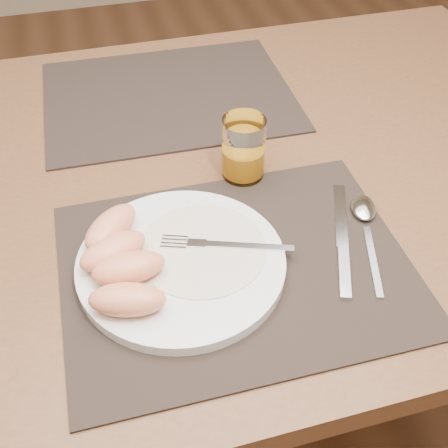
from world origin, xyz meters
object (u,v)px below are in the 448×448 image
(knife, at_px, (343,247))
(placemat_far, at_px, (169,96))
(placemat_near, at_px, (236,267))
(plate, at_px, (181,263))
(table, at_px, (203,206))
(spoon, at_px, (365,215))
(juice_glass, at_px, (243,151))
(fork, at_px, (215,245))

(knife, bearing_deg, placemat_far, 108.38)
(placemat_near, distance_m, placemat_far, 0.44)
(plate, relative_size, knife, 1.29)
(table, distance_m, spoon, 0.28)
(table, relative_size, spoon, 7.43)
(placemat_near, height_order, placemat_far, same)
(table, distance_m, plate, 0.24)
(juice_glass, bearing_deg, fork, -118.90)
(table, distance_m, placemat_far, 0.24)
(placemat_far, relative_size, spoon, 2.39)
(placemat_near, relative_size, plate, 1.67)
(fork, distance_m, knife, 0.17)
(plate, height_order, knife, plate)
(fork, bearing_deg, table, 81.80)
(fork, bearing_deg, spoon, 3.08)
(placemat_near, height_order, juice_glass, juice_glass)
(placemat_near, bearing_deg, fork, 126.66)
(table, bearing_deg, plate, -110.53)
(plate, height_order, spoon, plate)
(fork, bearing_deg, placemat_near, -53.34)
(fork, xyz_separation_m, spoon, (0.22, 0.01, -0.01))
(placemat_near, relative_size, juice_glass, 4.59)
(placemat_far, bearing_deg, table, -87.84)
(placemat_far, bearing_deg, fork, -92.70)
(table, bearing_deg, spoon, -42.80)
(placemat_near, xyz_separation_m, juice_glass, (0.06, 0.18, 0.05))
(table, xyz_separation_m, placemat_near, (-0.01, -0.22, 0.09))
(placemat_near, bearing_deg, placemat_far, 90.16)
(placemat_far, bearing_deg, knife, -71.62)
(juice_glass, bearing_deg, knife, -66.07)
(fork, height_order, juice_glass, juice_glass)
(plate, relative_size, fork, 1.59)
(table, relative_size, juice_glass, 14.28)
(placemat_near, distance_m, knife, 0.15)
(placemat_far, relative_size, knife, 2.14)
(placemat_far, distance_m, fork, 0.41)
(placemat_near, bearing_deg, spoon, 11.11)
(table, height_order, fork, fork)
(plate, relative_size, juice_glass, 2.75)
(plate, xyz_separation_m, knife, (0.22, -0.02, -0.01))
(table, bearing_deg, knife, -58.31)
(placemat_far, height_order, knife, knife)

